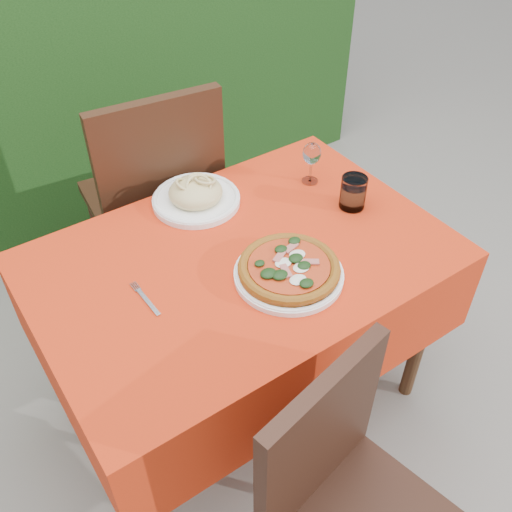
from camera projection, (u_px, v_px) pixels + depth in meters
ground at (245, 396)px, 2.24m from camera, size 60.00×60.00×0.00m
hedge at (52, 39)px, 2.58m from camera, size 3.20×0.55×1.78m
dining_table at (242, 289)px, 1.84m from camera, size 1.26×0.86×0.75m
chair_near at (347, 497)px, 1.41m from camera, size 0.49×0.49×0.91m
chair_far at (156, 194)px, 2.23m from camera, size 0.52×0.52×1.05m
pizza_plate at (289, 270)px, 1.65m from camera, size 0.32×0.32×0.06m
pasta_plate at (196, 195)px, 1.92m from camera, size 0.30×0.30×0.08m
water_glass at (353, 194)px, 1.89m from camera, size 0.09×0.09×0.11m
wine_glass at (312, 155)px, 1.96m from camera, size 0.06×0.06×0.16m
fork at (148, 302)px, 1.59m from camera, size 0.03×0.17×0.00m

